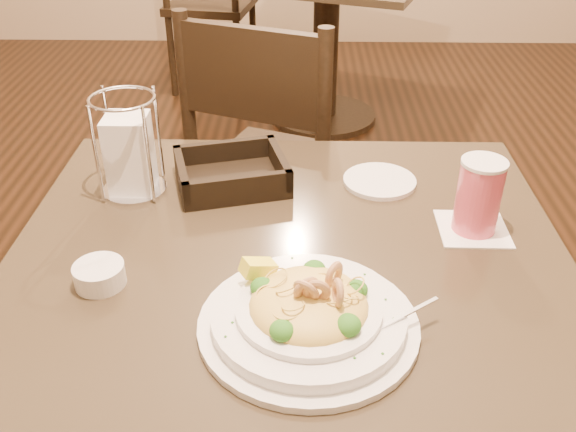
{
  "coord_description": "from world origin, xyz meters",
  "views": [
    {
      "loc": [
        0.02,
        -0.8,
        1.32
      ],
      "look_at": [
        0.0,
        0.02,
        0.8
      ],
      "focal_mm": 40.0,
      "sensor_mm": 36.0,
      "label": 1
    }
  ],
  "objects_px": {
    "dining_chair_near": "(275,166)",
    "butter_ramekin": "(99,275)",
    "drink_glass": "(479,197)",
    "side_plate": "(380,181)",
    "pasta_bowl": "(309,312)",
    "main_table": "(288,371)",
    "napkin_caddy": "(130,152)",
    "bread_basket": "(232,175)",
    "background_table": "(326,21)"
  },
  "relations": [
    {
      "from": "background_table",
      "to": "butter_ramekin",
      "type": "bearing_deg",
      "value": -100.28
    },
    {
      "from": "side_plate",
      "to": "dining_chair_near",
      "type": "bearing_deg",
      "value": 114.36
    },
    {
      "from": "main_table",
      "to": "butter_ramekin",
      "type": "bearing_deg",
      "value": -170.05
    },
    {
      "from": "side_plate",
      "to": "butter_ramekin",
      "type": "height_order",
      "value": "butter_ramekin"
    },
    {
      "from": "background_table",
      "to": "pasta_bowl",
      "type": "relative_size",
      "value": 3.54
    },
    {
      "from": "dining_chair_near",
      "to": "drink_glass",
      "type": "height_order",
      "value": "dining_chair_near"
    },
    {
      "from": "pasta_bowl",
      "to": "drink_glass",
      "type": "relative_size",
      "value": 2.52
    },
    {
      "from": "dining_chair_near",
      "to": "butter_ramekin",
      "type": "bearing_deg",
      "value": 95.69
    },
    {
      "from": "dining_chair_near",
      "to": "pasta_bowl",
      "type": "height_order",
      "value": "dining_chair_near"
    },
    {
      "from": "background_table",
      "to": "pasta_bowl",
      "type": "distance_m",
      "value": 2.37
    },
    {
      "from": "drink_glass",
      "to": "side_plate",
      "type": "bearing_deg",
      "value": 131.93
    },
    {
      "from": "pasta_bowl",
      "to": "drink_glass",
      "type": "distance_m",
      "value": 0.38
    },
    {
      "from": "background_table",
      "to": "drink_glass",
      "type": "bearing_deg",
      "value": -85.15
    },
    {
      "from": "bread_basket",
      "to": "dining_chair_near",
      "type": "bearing_deg",
      "value": 82.97
    },
    {
      "from": "pasta_bowl",
      "to": "background_table",
      "type": "bearing_deg",
      "value": 87.55
    },
    {
      "from": "dining_chair_near",
      "to": "butter_ramekin",
      "type": "height_order",
      "value": "dining_chair_near"
    },
    {
      "from": "napkin_caddy",
      "to": "drink_glass",
      "type": "bearing_deg",
      "value": -11.3
    },
    {
      "from": "main_table",
      "to": "napkin_caddy",
      "type": "distance_m",
      "value": 0.48
    },
    {
      "from": "side_plate",
      "to": "background_table",
      "type": "bearing_deg",
      "value": 91.08
    },
    {
      "from": "background_table",
      "to": "bread_basket",
      "type": "relative_size",
      "value": 4.94
    },
    {
      "from": "pasta_bowl",
      "to": "butter_ramekin",
      "type": "distance_m",
      "value": 0.32
    },
    {
      "from": "drink_glass",
      "to": "side_plate",
      "type": "distance_m",
      "value": 0.22
    },
    {
      "from": "bread_basket",
      "to": "napkin_caddy",
      "type": "height_order",
      "value": "napkin_caddy"
    },
    {
      "from": "drink_glass",
      "to": "side_plate",
      "type": "height_order",
      "value": "drink_glass"
    },
    {
      "from": "dining_chair_near",
      "to": "pasta_bowl",
      "type": "xyz_separation_m",
      "value": [
        0.08,
        -0.89,
        0.25
      ]
    },
    {
      "from": "background_table",
      "to": "bread_basket",
      "type": "bearing_deg",
      "value": -97.08
    },
    {
      "from": "pasta_bowl",
      "to": "side_plate",
      "type": "relative_size",
      "value": 2.37
    },
    {
      "from": "pasta_bowl",
      "to": "bread_basket",
      "type": "relative_size",
      "value": 1.4
    },
    {
      "from": "background_table",
      "to": "side_plate",
      "type": "xyz_separation_m",
      "value": [
        0.04,
        -1.94,
        0.23
      ]
    },
    {
      "from": "main_table",
      "to": "pasta_bowl",
      "type": "bearing_deg",
      "value": -77.4
    },
    {
      "from": "dining_chair_near",
      "to": "drink_glass",
      "type": "bearing_deg",
      "value": 140.98
    },
    {
      "from": "main_table",
      "to": "butter_ramekin",
      "type": "height_order",
      "value": "butter_ramekin"
    },
    {
      "from": "pasta_bowl",
      "to": "side_plate",
      "type": "distance_m",
      "value": 0.43
    },
    {
      "from": "bread_basket",
      "to": "side_plate",
      "type": "distance_m",
      "value": 0.28
    },
    {
      "from": "napkin_caddy",
      "to": "pasta_bowl",
      "type": "bearing_deg",
      "value": -49.03
    },
    {
      "from": "pasta_bowl",
      "to": "butter_ramekin",
      "type": "height_order",
      "value": "pasta_bowl"
    },
    {
      "from": "bread_basket",
      "to": "side_plate",
      "type": "relative_size",
      "value": 1.7
    },
    {
      "from": "side_plate",
      "to": "butter_ramekin",
      "type": "distance_m",
      "value": 0.55
    },
    {
      "from": "butter_ramekin",
      "to": "pasta_bowl",
      "type": "bearing_deg",
      "value": -16.3
    },
    {
      "from": "dining_chair_near",
      "to": "bread_basket",
      "type": "distance_m",
      "value": 0.55
    },
    {
      "from": "background_table",
      "to": "dining_chair_near",
      "type": "distance_m",
      "value": 1.47
    },
    {
      "from": "main_table",
      "to": "side_plate",
      "type": "bearing_deg",
      "value": 57.8
    },
    {
      "from": "background_table",
      "to": "dining_chair_near",
      "type": "height_order",
      "value": "dining_chair_near"
    },
    {
      "from": "pasta_bowl",
      "to": "side_plate",
      "type": "bearing_deg",
      "value": 71.34
    },
    {
      "from": "drink_glass",
      "to": "butter_ramekin",
      "type": "relative_size",
      "value": 1.71
    },
    {
      "from": "napkin_caddy",
      "to": "dining_chair_near",
      "type": "bearing_deg",
      "value": 65.28
    },
    {
      "from": "side_plate",
      "to": "bread_basket",
      "type": "bearing_deg",
      "value": -177.85
    },
    {
      "from": "dining_chair_near",
      "to": "side_plate",
      "type": "height_order",
      "value": "dining_chair_near"
    },
    {
      "from": "pasta_bowl",
      "to": "butter_ramekin",
      "type": "relative_size",
      "value": 4.32
    },
    {
      "from": "main_table",
      "to": "background_table",
      "type": "bearing_deg",
      "value": 86.59
    }
  ]
}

